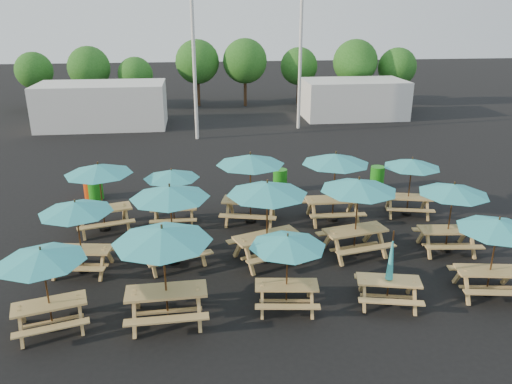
{
  "coord_description": "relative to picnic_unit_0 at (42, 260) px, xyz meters",
  "views": [
    {
      "loc": [
        -2.01,
        -15.07,
        7.25
      ],
      "look_at": [
        0.0,
        1.5,
        1.1
      ],
      "focal_mm": 35.0,
      "sensor_mm": 36.0,
      "label": 1
    }
  ],
  "objects": [
    {
      "name": "picnic_unit_11",
      "position": [
        8.41,
        5.59,
        0.34
      ],
      "size": [
        2.4,
        2.4,
        2.54
      ],
      "rotation": [
        0.0,
        0.0,
        -0.01
      ],
      "color": "tan",
      "rests_on": "ground"
    },
    {
      "name": "waste_bin_0",
      "position": [
        -0.72,
        9.04,
        -1.39
      ],
      "size": [
        0.59,
        0.59,
        0.95
      ],
      "primitive_type": "cylinder",
      "color": "#D03E0C",
      "rests_on": "ground"
    },
    {
      "name": "picnic_unit_0",
      "position": [
        0.0,
        0.0,
        0.0
      ],
      "size": [
        2.47,
        2.47,
        2.14
      ],
      "rotation": [
        0.0,
        0.0,
        0.26
      ],
      "color": "tan",
      "rests_on": "ground"
    },
    {
      "name": "picnic_unit_14",
      "position": [
        11.32,
        5.79,
        0.03
      ],
      "size": [
        2.46,
        2.46,
        2.18
      ],
      "rotation": [
        0.0,
        0.0,
        -0.23
      ],
      "color": "tan",
      "rests_on": "ground"
    },
    {
      "name": "picnic_unit_2",
      "position": [
        0.32,
        5.73,
        0.23
      ],
      "size": [
        2.81,
        2.81,
        2.41
      ],
      "rotation": [
        0.0,
        0.0,
        0.28
      ],
      "color": "tan",
      "rests_on": "ground"
    },
    {
      "name": "waste_bin_2",
      "position": [
        7.03,
        8.91,
        -1.39
      ],
      "size": [
        0.59,
        0.59,
        0.95
      ],
      "primitive_type": "cylinder",
      "color": "#1D8918",
      "rests_on": "ground"
    },
    {
      "name": "event_tent_1",
      "position": [
        14.65,
        23.42,
        -0.56
      ],
      "size": [
        7.0,
        4.0,
        2.6
      ],
      "primitive_type": "cube",
      "color": "silver",
      "rests_on": "ground"
    },
    {
      "name": "waste_bin_3",
      "position": [
        11.22,
        8.8,
        -1.39
      ],
      "size": [
        0.59,
        0.59,
        0.95
      ],
      "primitive_type": "cylinder",
      "color": "#1D8918",
      "rests_on": "ground"
    },
    {
      "name": "picnic_unit_3",
      "position": [
        2.74,
        0.04,
        0.32
      ],
      "size": [
        2.44,
        2.44,
        2.51
      ],
      "rotation": [
        0.0,
        0.0,
        0.03
      ],
      "color": "tan",
      "rests_on": "ground"
    },
    {
      "name": "mast_0",
      "position": [
        3.65,
        18.42,
        4.14
      ],
      "size": [
        0.2,
        0.2,
        12.0
      ],
      "primitive_type": "cylinder",
      "color": "silver",
      "rests_on": "ground"
    },
    {
      "name": "picnic_unit_9",
      "position": [
        8.4,
        0.12,
        -1.01
      ],
      "size": [
        1.89,
        1.73,
        2.07
      ],
      "rotation": [
        0.0,
        0.0,
        -0.22
      ],
      "color": "tan",
      "rests_on": "ground"
    },
    {
      "name": "picnic_unit_8",
      "position": [
        5.44,
        5.82,
        0.35
      ],
      "size": [
        2.93,
        2.93,
        2.55
      ],
      "rotation": [
        0.0,
        0.0,
        -0.26
      ],
      "color": "tan",
      "rests_on": "ground"
    },
    {
      "name": "picnic_unit_4",
      "position": [
        2.79,
        3.02,
        0.29
      ],
      "size": [
        2.98,
        2.98,
        2.48
      ],
      "rotation": [
        0.0,
        0.0,
        0.34
      ],
      "color": "tan",
      "rests_on": "ground"
    },
    {
      "name": "mast_1",
      "position": [
        10.15,
        20.42,
        4.14
      ],
      "size": [
        0.2,
        0.2,
        12.0
      ],
      "primitive_type": "cylinder",
      "color": "silver",
      "rests_on": "ground"
    },
    {
      "name": "picnic_unit_10",
      "position": [
        8.4,
        2.97,
        0.29
      ],
      "size": [
        2.76,
        2.76,
        2.48
      ],
      "rotation": [
        0.0,
        0.0,
        0.21
      ],
      "color": "tan",
      "rests_on": "ground"
    },
    {
      "name": "picnic_unit_5",
      "position": [
        2.71,
        5.89,
        -0.07
      ],
      "size": [
        1.97,
        1.97,
        2.06
      ],
      "rotation": [
        0.0,
        0.0,
        -0.01
      ],
      "color": "tan",
      "rests_on": "ground"
    },
    {
      "name": "picnic_unit_1",
      "position": [
        0.17,
        2.81,
        0.05
      ],
      "size": [
        2.36,
        2.36,
        2.2
      ],
      "rotation": [
        0.0,
        0.0,
        -0.15
      ],
      "color": "tan",
      "rests_on": "ground"
    },
    {
      "name": "tree_2",
      "position": [
        -0.74,
        28.07,
        0.76
      ],
      "size": [
        2.59,
        2.59,
        3.93
      ],
      "color": "#382314",
      "rests_on": "ground"
    },
    {
      "name": "event_tent_0",
      "position": [
        -2.35,
        22.42,
        -0.46
      ],
      "size": [
        8.0,
        4.0,
        2.8
      ],
      "primitive_type": "cube",
      "color": "silver",
      "rests_on": "ground"
    },
    {
      "name": "tree_7",
      "position": [
        19.27,
        27.34,
        1.13
      ],
      "size": [
        2.95,
        2.95,
        4.48
      ],
      "color": "#382314",
      "rests_on": "ground"
    },
    {
      "name": "picnic_unit_12",
      "position": [
        11.22,
        0.21,
        0.06
      ],
      "size": [
        2.38,
        2.38,
        2.21
      ],
      "rotation": [
        0.0,
        0.0,
        -0.16
      ],
      "color": "tan",
      "rests_on": "ground"
    },
    {
      "name": "tree_5",
      "position": [
        11.87,
        29.09,
        1.11
      ],
      "size": [
        2.94,
        2.94,
        4.45
      ],
      "color": "#382314",
      "rests_on": "ground"
    },
    {
      "name": "picnic_unit_7",
      "position": [
        5.6,
        2.83,
        0.35
      ],
      "size": [
        3.05,
        3.05,
        2.54
      ],
      "rotation": [
        0.0,
        0.0,
        0.34
      ],
      "color": "tan",
      "rests_on": "ground"
    },
    {
      "name": "tree_6",
      "position": [
        15.88,
        27.31,
        1.56
      ],
      "size": [
        3.38,
        3.38,
        5.13
      ],
      "color": "#382314",
      "rests_on": "ground"
    },
    {
      "name": "tree_1",
      "position": [
        -4.1,
        28.32,
        1.29
      ],
      "size": [
        3.11,
        3.11,
        4.72
      ],
      "color": "#382314",
      "rests_on": "ground"
    },
    {
      "name": "tree_0",
      "position": [
        -8.43,
        29.67,
        0.97
      ],
      "size": [
        2.8,
        2.8,
        4.24
      ],
      "color": "#382314",
      "rests_on": "ground"
    },
    {
      "name": "tree_4",
      "position": [
        7.54,
        28.68,
        1.59
      ],
      "size": [
        3.41,
        3.41,
        5.17
      ],
      "color": "#382314",
      "rests_on": "ground"
    },
    {
      "name": "picnic_unit_6",
      "position": [
        5.74,
        0.23,
        -0.08
      ],
      "size": [
        2.15,
        2.15,
        2.05
      ],
      "rotation": [
        0.0,
        0.0,
        -0.12
      ],
      "color": "tan",
      "rests_on": "ground"
    },
    {
      "name": "tree_3",
      "position": [
        3.89,
        29.13,
        1.54
      ],
      "size": [
        3.36,
        3.36,
        5.09
      ],
      "color": "#382314",
      "rests_on": "ground"
    },
    {
      "name": "waste_bin_1",
      "position": [
        -0.52,
        8.87,
        -1.39
      ],
      "size": [
        0.59,
        0.59,
        0.95
      ],
      "primitive_type": "cylinder",
      "color": "#1D8918",
      "rests_on": "ground"
    },
    {
      "name": "picnic_unit_13",
      "position": [
        11.35,
        2.79,
        0.11
      ],
      "size": [
        2.34,
        2.34,
        2.26
      ],
      "rotation": [
        0.0,
        0.0,
        -0.1
      ],
      "color": "tan",
      "rests_on": "ground"
    },
    {
      "name": "ground",
      "position": [
        5.65,
        4.42,
        -1.86
      ],
      "size": [
        120.0,
        120.0,
        0.0
      ],
      "primitive_type": "plane",
      "color": "black",
      "rests_on": "ground"
    }
  ]
}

